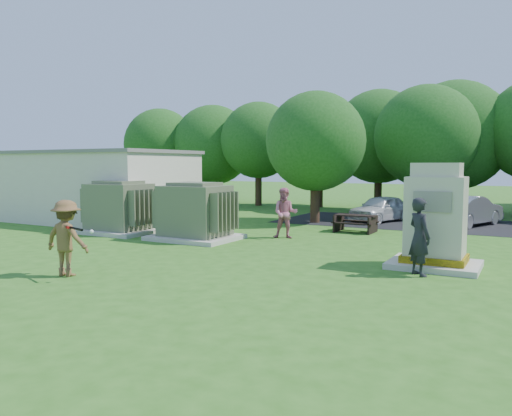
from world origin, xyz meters
The scene contains 15 objects.
ground centered at (0.00, 0.00, 0.00)m, with size 120.00×120.00×0.00m, color #2D6619.
service_building centered at (-11.00, 7.00, 1.60)m, with size 10.00×5.00×3.20m, color beige.
service_building_roof centered at (-11.00, 7.00, 3.27)m, with size 10.20×5.20×0.15m, color slate.
parking_strip centered at (7.00, 13.50, 0.01)m, with size 20.00×6.00×0.01m, color #232326.
transformer_left centered at (-6.50, 4.50, 0.97)m, with size 3.00×2.40×2.07m.
transformer_right centered at (-2.80, 4.50, 0.97)m, with size 3.00×2.40×2.07m.
generator_cabinet centered at (5.66, 3.51, 1.21)m, with size 2.26×1.85×2.76m.
picnic_table centered at (1.69, 9.22, 0.44)m, with size 1.63×1.22×0.70m.
batter centered at (-2.02, -1.86, 0.93)m, with size 1.20×0.69×1.86m, color brown.
person_by_generator centered at (5.48, 2.32, 0.96)m, with size 0.70×0.46×1.92m, color black.
person_at_picnic centered at (-0.04, 6.30, 0.93)m, with size 0.91×0.71×1.86m, color #C86982.
car_white centered at (1.59, 13.38, 0.63)m, with size 1.48×3.69×1.26m, color silver.
car_silver_a centered at (5.41, 13.70, 0.67)m, with size 1.42×4.07×1.34m, color #A4A4A8.
batting_equipment centered at (-1.50, -2.04, 1.21)m, with size 1.09×0.33×0.11m.
tree_row centered at (1.75, 18.50, 4.15)m, with size 41.30×13.30×7.30m.
Camera 1 is at (7.82, -10.14, 2.71)m, focal length 35.00 mm.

